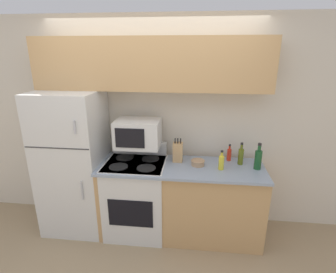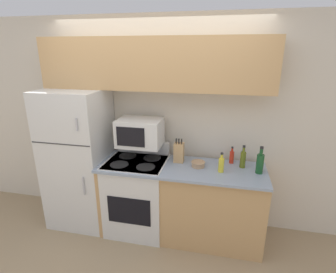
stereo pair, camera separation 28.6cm
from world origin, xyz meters
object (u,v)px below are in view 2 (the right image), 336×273
Objects in this scene: bottle_wine_green at (260,163)px; bottle_olive_oil at (243,159)px; knife_block at (179,152)px; stove at (138,194)px; bottle_hot_sauce at (232,157)px; refrigerator at (79,159)px; bottle_cooking_spray at (221,164)px; microwave at (140,132)px; bowl at (198,164)px.

bottle_wine_green reaches higher than bottle_olive_oil.
knife_block is 0.96× the size of bottle_wine_green.
stove is 1.22m from bottle_hot_sauce.
knife_block is 0.90m from bottle_wine_green.
bottle_wine_green is 1.50× the size of bottle_hot_sauce.
refrigerator is 7.84× the size of bottle_cooking_spray.
bottle_olive_oil is at bearing 5.63° from stove.
microwave is at bearing 5.13° from refrigerator.
microwave is 1.10m from bottle_hot_sauce.
knife_block is at bearing 3.87° from refrigerator.
knife_block is at bearing 161.12° from bottle_cooking_spray.
bottle_hot_sauce is at bearing 5.73° from microwave.
knife_block reaches higher than bottle_hot_sauce.
microwave is (0.02, 0.11, 0.77)m from stove.
stove is 0.77m from microwave.
refrigerator is 0.88m from microwave.
microwave reaches higher than bowl.
microwave is 2.32× the size of bottle_cooking_spray.
bowl is at bearing -153.40° from bottle_hot_sauce.
bowl is at bearing 2.49° from stove.
bottle_wine_green is (1.37, 0.01, 0.55)m from stove.
bottle_wine_green is 0.20m from bottle_olive_oil.
bottle_wine_green is at bearing -1.71° from bowl.
microwave is at bearing 78.60° from stove.
bottle_wine_green is 1.36× the size of bottle_cooking_spray.
stove is 4.14× the size of bottle_olive_oil.
knife_block is at bearing 172.96° from bottle_wine_green.
microwave reaches higher than knife_block.
bowl is 0.61× the size of bottle_olive_oil.
knife_block is (0.46, 0.01, -0.22)m from microwave.
stove is 4.89× the size of bottle_cooking_spray.
refrigerator reaches higher than bottle_hot_sauce.
bottle_cooking_spray reaches higher than bowl.
refrigerator is 1.49m from bowl.
refrigerator reaches higher than knife_block.
bottle_hot_sauce is (1.85, 0.18, 0.12)m from refrigerator.
refrigerator reaches higher than bottle_olive_oil.
bottle_wine_green is (0.89, -0.11, 0.00)m from knife_block.
bowl is 0.79× the size of bottle_hot_sauce.
bottle_cooking_spray is (-0.23, -0.16, -0.02)m from bottle_olive_oil.
bottle_olive_oil is at bearing 10.24° from bowl.
refrigerator is 5.75× the size of bottle_wine_green.
bottle_cooking_spray is at bearing -9.17° from microwave.
bottle_olive_oil is 0.15m from bottle_hot_sauce.
bottle_hot_sauce is (0.37, 0.18, 0.04)m from bowl.
refrigerator reaches higher than stove.
bottle_cooking_spray is at bearing -2.73° from refrigerator.
bottle_olive_oil is at bearing 35.52° from bottle_cooking_spray.
stove is 1.32m from bottle_olive_oil.
knife_block is 0.27m from bowl.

